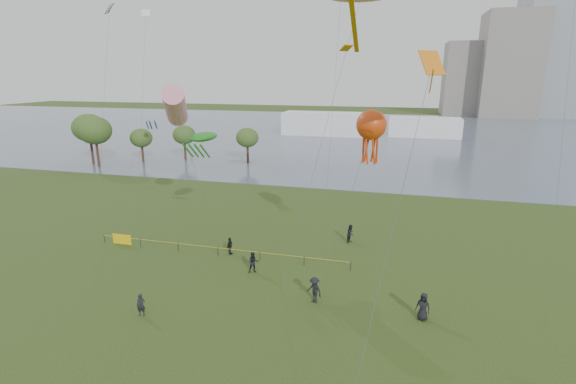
# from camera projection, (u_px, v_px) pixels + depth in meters

# --- Properties ---
(lake) EXTENTS (400.00, 120.00, 0.08)m
(lake) POSITION_uv_depth(u_px,v_px,m) (370.00, 134.00, 114.90)
(lake) COLOR slate
(lake) RESTS_ON ground_plane
(building_mid) EXTENTS (20.00, 20.00, 38.00)m
(building_mid) POSITION_uv_depth(u_px,v_px,m) (508.00, 65.00, 156.29)
(building_mid) COLOR slate
(building_mid) RESTS_ON ground_plane
(building_low) EXTENTS (16.00, 18.00, 28.00)m
(building_low) POSITION_uv_depth(u_px,v_px,m) (465.00, 79.00, 166.64)
(building_low) COLOR slate
(building_low) RESTS_ON ground_plane
(pavilion_left) EXTENTS (22.00, 8.00, 6.00)m
(pavilion_left) POSITION_uv_depth(u_px,v_px,m) (324.00, 124.00, 112.35)
(pavilion_left) COLOR white
(pavilion_left) RESTS_ON ground_plane
(pavilion_right) EXTENTS (18.00, 7.00, 5.00)m
(pavilion_right) POSITION_uv_depth(u_px,v_px,m) (424.00, 127.00, 108.97)
(pavilion_right) COLOR white
(pavilion_right) RESTS_ON ground_plane
(trees) EXTENTS (31.91, 14.90, 9.10)m
(trees) POSITION_uv_depth(u_px,v_px,m) (129.00, 132.00, 74.64)
(trees) COLOR #382319
(trees) RESTS_ON ground_plane
(fence) EXTENTS (24.07, 0.07, 1.05)m
(fence) POSITION_uv_depth(u_px,v_px,m) (158.00, 243.00, 39.23)
(fence) COLOR black
(fence) RESTS_ON ground_plane
(spectator_a) EXTENTS (1.08, 0.99, 1.79)m
(spectator_a) POSITION_uv_depth(u_px,v_px,m) (253.00, 263.00, 34.41)
(spectator_a) COLOR black
(spectator_a) RESTS_ON ground_plane
(spectator_b) EXTENTS (1.45, 1.27, 1.95)m
(spectator_b) POSITION_uv_depth(u_px,v_px,m) (314.00, 290.00, 29.89)
(spectator_b) COLOR black
(spectator_b) RESTS_ON ground_plane
(spectator_c) EXTENTS (0.47, 0.96, 1.59)m
(spectator_c) POSITION_uv_depth(u_px,v_px,m) (230.00, 246.00, 37.98)
(spectator_c) COLOR black
(spectator_c) RESTS_ON ground_plane
(spectator_d) EXTENTS (1.09, 0.89, 1.92)m
(spectator_d) POSITION_uv_depth(u_px,v_px,m) (423.00, 307.00, 27.76)
(spectator_d) COLOR black
(spectator_d) RESTS_ON ground_plane
(spectator_f) EXTENTS (0.66, 0.53, 1.57)m
(spectator_f) POSITION_uv_depth(u_px,v_px,m) (141.00, 305.00, 28.29)
(spectator_f) COLOR black
(spectator_f) RESTS_ON ground_plane
(spectator_g) EXTENTS (0.93, 1.05, 1.81)m
(spectator_g) POSITION_uv_depth(u_px,v_px,m) (351.00, 234.00, 40.63)
(spectator_g) COLOR black
(spectator_g) RESTS_ON ground_plane
(kite_windsock) EXTENTS (6.36, 5.24, 15.06)m
(kite_windsock) POSITION_uv_depth(u_px,v_px,m) (175.00, 106.00, 37.80)
(kite_windsock) COLOR #3F3F42
(kite_creature) EXTENTS (5.76, 7.51, 10.80)m
(kite_creature) POSITION_uv_depth(u_px,v_px,m) (203.00, 137.00, 37.75)
(kite_creature) COLOR #3F3F42
(kite_octopus) EXTENTS (3.97, 4.20, 13.41)m
(kite_octopus) POSITION_uv_depth(u_px,v_px,m) (371.00, 126.00, 30.80)
(kite_octopus) COLOR #3F3F42
(kite_delta) EXTENTS (4.19, 15.77, 17.20)m
(kite_delta) POSITION_uv_depth(u_px,v_px,m) (429.00, 78.00, 23.10)
(kite_delta) COLOR #3F3F42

